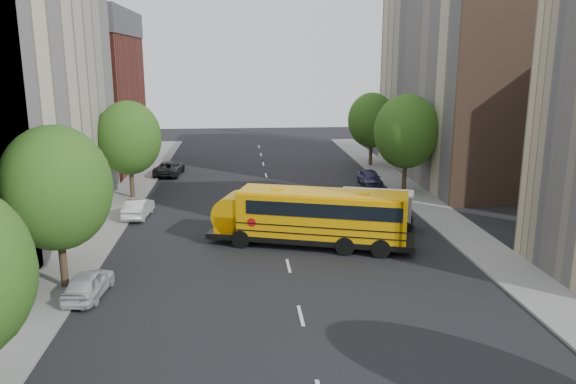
{
  "coord_description": "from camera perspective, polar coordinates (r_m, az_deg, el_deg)",
  "views": [
    {
      "loc": [
        -2.51,
        -30.15,
        10.79
      ],
      "look_at": [
        0.33,
        2.0,
        3.11
      ],
      "focal_mm": 35.0,
      "sensor_mm": 36.0,
      "label": 1
    }
  ],
  "objects": [
    {
      "name": "ground",
      "position": [
        32.12,
        -0.27,
        -6.25
      ],
      "size": [
        120.0,
        120.0,
        0.0
      ],
      "primitive_type": "plane",
      "color": "black",
      "rests_on": "ground"
    },
    {
      "name": "sidewalk_left",
      "position": [
        37.84,
        -18.61,
        -3.82
      ],
      "size": [
        3.0,
        80.0,
        0.12
      ],
      "primitive_type": "cube",
      "color": "slate",
      "rests_on": "ground"
    },
    {
      "name": "sidewalk_right",
      "position": [
        39.33,
        16.06,
        -2.99
      ],
      "size": [
        3.0,
        80.0,
        0.12
      ],
      "primitive_type": "cube",
      "color": "slate",
      "rests_on": "ground"
    },
    {
      "name": "lane_markings",
      "position": [
        41.65,
        -1.42,
        -1.64
      ],
      "size": [
        0.15,
        64.0,
        0.01
      ],
      "primitive_type": "cube",
      "color": "silver",
      "rests_on": "ground"
    },
    {
      "name": "building_left_redbrick",
      "position": [
        60.34,
        -20.13,
        8.49
      ],
      "size": [
        10.0,
        15.0,
        13.0
      ],
      "primitive_type": "cube",
      "color": "maroon",
      "rests_on": "ground"
    },
    {
      "name": "building_right_far",
      "position": [
        54.21,
        17.51,
        10.88
      ],
      "size": [
        10.0,
        22.0,
        18.0
      ],
      "primitive_type": "cube",
      "color": "#BDAC93",
      "rests_on": "ground"
    },
    {
      "name": "building_right_sidewall",
      "position": [
        44.23,
        22.95,
        10.02
      ],
      "size": [
        10.1,
        0.3,
        18.0
      ],
      "primitive_type": "cube",
      "color": "brown",
      "rests_on": "ground"
    },
    {
      "name": "street_tree_1",
      "position": [
        28.11,
        -22.5,
        0.36
      ],
      "size": [
        5.12,
        5.12,
        7.9
      ],
      "color": "#38281C",
      "rests_on": "ground"
    },
    {
      "name": "street_tree_2",
      "position": [
        45.36,
        -15.86,
        5.31
      ],
      "size": [
        4.99,
        4.99,
        7.71
      ],
      "color": "#38281C",
      "rests_on": "ground"
    },
    {
      "name": "street_tree_4",
      "position": [
        46.53,
        11.94,
        6.03
      ],
      "size": [
        5.25,
        5.25,
        8.1
      ],
      "color": "#38281C",
      "rests_on": "ground"
    },
    {
      "name": "street_tree_5",
      "position": [
        58.08,
        8.51,
        7.21
      ],
      "size": [
        4.86,
        4.86,
        7.51
      ],
      "color": "#38281C",
      "rests_on": "ground"
    },
    {
      "name": "school_bus",
      "position": [
        32.9,
        2.11,
        -2.3
      ],
      "size": [
        12.35,
        6.21,
        3.42
      ],
      "rotation": [
        0.0,
        0.0,
        -0.3
      ],
      "color": "black",
      "rests_on": "ground"
    },
    {
      "name": "safari_truck",
      "position": [
        36.93,
        8.3,
        -1.65
      ],
      "size": [
        6.09,
        3.67,
        2.46
      ],
      "rotation": [
        0.0,
        0.0,
        -0.31
      ],
      "color": "black",
      "rests_on": "ground"
    },
    {
      "name": "parked_car_0",
      "position": [
        27.9,
        -19.63,
        -8.77
      ],
      "size": [
        1.87,
        3.91,
        1.29
      ],
      "primitive_type": "imported",
      "rotation": [
        0.0,
        0.0,
        3.05
      ],
      "color": "silver",
      "rests_on": "ground"
    },
    {
      "name": "parked_car_1",
      "position": [
        40.47,
        -14.97,
        -1.59
      ],
      "size": [
        1.69,
        4.08,
        1.31
      ],
      "primitive_type": "imported",
      "rotation": [
        0.0,
        0.0,
        3.06
      ],
      "color": "silver",
      "rests_on": "ground"
    },
    {
      "name": "parked_car_2",
      "position": [
        54.51,
        -11.97,
        2.4
      ],
      "size": [
        2.72,
        5.14,
        1.38
      ],
      "primitive_type": "imported",
      "rotation": [
        0.0,
        0.0,
        3.05
      ],
      "color": "black",
      "rests_on": "ground"
    },
    {
      "name": "parked_car_4",
      "position": [
        49.34,
        8.32,
        1.43
      ],
      "size": [
        1.68,
        4.12,
        1.4
      ],
      "primitive_type": "imported",
      "rotation": [
        0.0,
        0.0,
        0.01
      ],
      "color": "#353257",
      "rests_on": "ground"
    }
  ]
}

